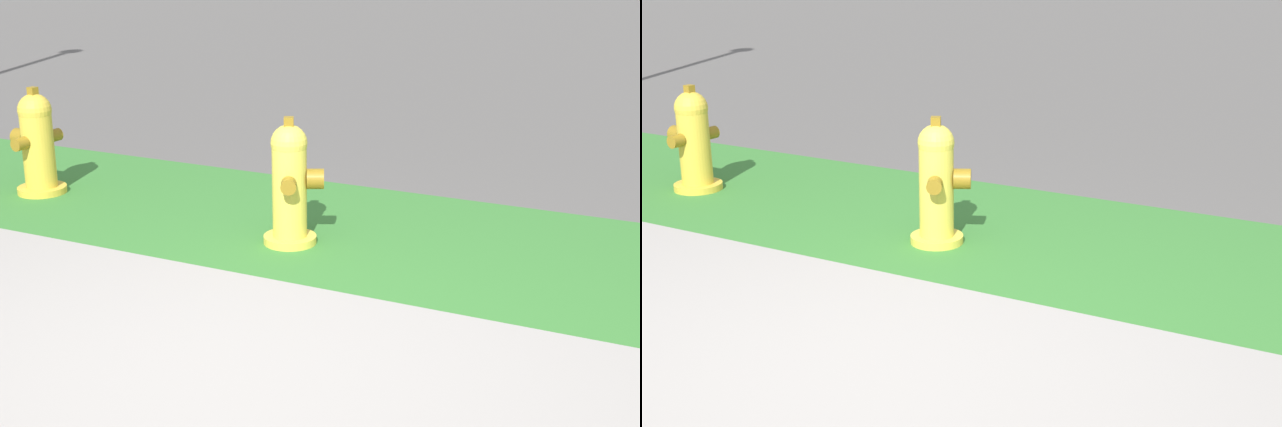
# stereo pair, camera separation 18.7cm
# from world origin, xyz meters

# --- Properties ---
(ground_plane) EXTENTS (120.00, 120.00, 0.00)m
(ground_plane) POSITION_xyz_m (0.00, 0.00, 0.00)
(ground_plane) COLOR #5B5956
(sidewalk_pavement) EXTENTS (18.00, 1.94, 0.01)m
(sidewalk_pavement) POSITION_xyz_m (0.00, 0.00, 0.01)
(sidewalk_pavement) COLOR #9E9993
(sidewalk_pavement) RESTS_ON ground
(grass_verge) EXTENTS (18.00, 1.88, 0.01)m
(grass_verge) POSITION_xyz_m (0.00, 1.91, 0.00)
(grass_verge) COLOR #387A33
(grass_verge) RESTS_ON ground
(fire_hydrant_far_end) EXTENTS (0.37, 0.38, 0.76)m
(fire_hydrant_far_end) POSITION_xyz_m (-0.57, 1.54, 0.37)
(fire_hydrant_far_end) COLOR yellow
(fire_hydrant_far_end) RESTS_ON ground
(fire_hydrant_across_street) EXTENTS (0.38, 0.41, 0.76)m
(fire_hydrant_across_street) POSITION_xyz_m (-2.66, 1.71, 0.36)
(fire_hydrant_across_street) COLOR gold
(fire_hydrant_across_street) RESTS_ON ground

